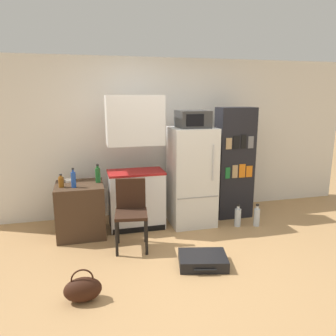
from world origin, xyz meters
TOP-DOWN VIEW (x-y plane):
  - ground_plane at (0.00, 0.00)m, footprint 24.00×24.00m
  - wall_back at (0.20, 2.00)m, footprint 6.40×0.10m
  - side_table at (-1.29, 1.29)m, footprint 0.65×0.63m
  - kitchen_hutch at (-0.48, 1.37)m, footprint 0.81×0.47m
  - refrigerator at (0.35, 1.31)m, footprint 0.65×0.61m
  - microwave at (0.35, 1.30)m, footprint 0.44×0.44m
  - bookshelf at (1.10, 1.44)m, footprint 0.58×0.34m
  - bottle_blue_soda at (-1.35, 1.15)m, footprint 0.06×0.06m
  - bottle_green_tall at (-1.02, 1.33)m, footprint 0.07×0.07m
  - bottle_amber_beer at (-1.51, 1.19)m, footprint 0.07×0.07m
  - bowl at (-1.41, 1.46)m, footprint 0.13×0.13m
  - chair at (-0.65, 0.75)m, footprint 0.45×0.46m
  - suitcase_large_flat at (0.07, 0.03)m, footprint 0.62×0.51m
  - handbag at (-1.27, -0.31)m, footprint 0.36×0.20m
  - water_bottle_front at (1.27, 0.94)m, footprint 0.09×0.09m
  - water_bottle_middle at (0.99, 1.00)m, footprint 0.09×0.09m

SIDE VIEW (x-z plane):
  - ground_plane at x=0.00m, z-range 0.00..0.00m
  - suitcase_large_flat at x=0.07m, z-range 0.00..0.13m
  - handbag at x=-1.27m, z-range -0.04..0.29m
  - water_bottle_front at x=1.27m, z-range -0.03..0.32m
  - water_bottle_middle at x=0.99m, z-range -0.03..0.32m
  - side_table at x=-1.29m, z-range 0.00..0.73m
  - chair at x=-0.65m, z-range 0.09..0.98m
  - refrigerator at x=0.35m, z-range 0.00..1.47m
  - bowl at x=-1.41m, z-range 0.73..0.77m
  - bottle_amber_beer at x=-1.51m, z-range 0.72..0.90m
  - bottle_green_tall at x=-1.02m, z-range 0.71..0.97m
  - bottle_blue_soda at x=-1.35m, z-range 0.71..0.98m
  - bookshelf at x=1.10m, z-range 0.00..1.75m
  - kitchen_hutch at x=-0.48m, z-range -0.07..1.86m
  - wall_back at x=0.20m, z-range 0.00..2.50m
  - microwave at x=0.35m, z-range 1.47..1.71m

